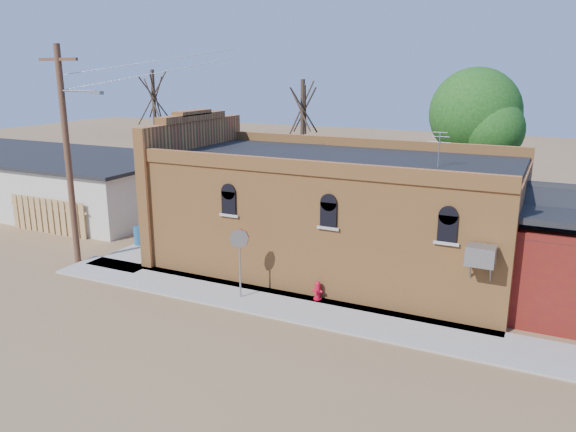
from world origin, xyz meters
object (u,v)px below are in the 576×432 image
at_px(trash_barrel, 140,236).
at_px(fire_hydrant, 318,290).
at_px(utility_pole, 68,152).
at_px(stop_sign, 239,245).
at_px(brick_bar, 329,212).

bearing_deg(trash_barrel, fire_hydrant, -13.30).
bearing_deg(utility_pole, trash_barrel, 74.09).
relative_size(fire_hydrant, trash_barrel, 0.81).
bearing_deg(trash_barrel, stop_sign, -24.39).
distance_m(brick_bar, utility_pole, 10.96).
distance_m(brick_bar, stop_sign, 4.95).
relative_size(brick_bar, trash_barrel, 19.32).
bearing_deg(fire_hydrant, trash_barrel, 173.31).
height_order(utility_pole, stop_sign, utility_pole).
height_order(fire_hydrant, stop_sign, stop_sign).
xyz_separation_m(brick_bar, trash_barrel, (-8.94, -1.33, -1.84)).
height_order(fire_hydrant, trash_barrel, trash_barrel).
distance_m(fire_hydrant, stop_sign, 3.21).
relative_size(brick_bar, utility_pole, 1.82).
height_order(utility_pole, trash_barrel, utility_pole).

